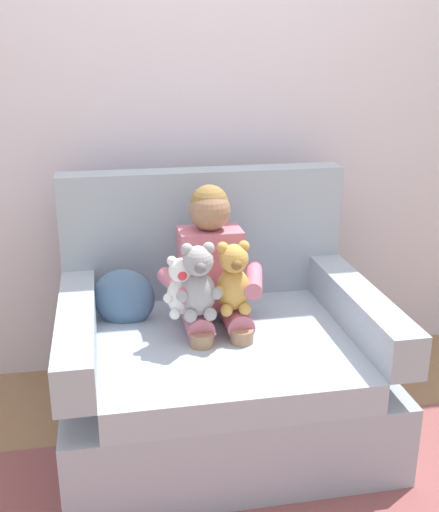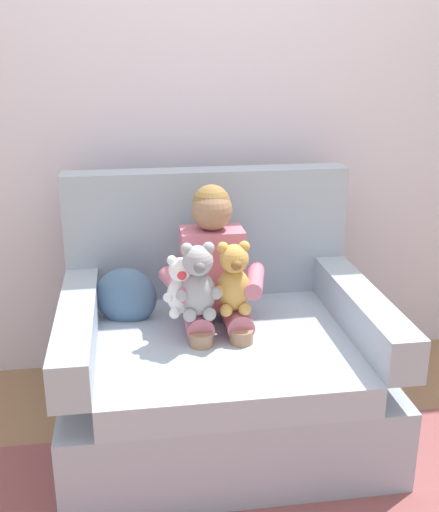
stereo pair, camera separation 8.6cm
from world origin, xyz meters
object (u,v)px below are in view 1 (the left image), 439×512
at_px(throw_pillow, 124,298).
at_px(plush_white, 181,288).
at_px(plush_honey, 234,279).
at_px(plush_grey, 198,283).
at_px(armchair, 219,358).
at_px(seated_child, 213,277).

bearing_deg(throw_pillow, plush_white, -46.52).
relative_size(plush_honey, plush_grey, 0.96).
height_order(plush_white, plush_honey, plush_honey).
bearing_deg(throw_pillow, armchair, -20.82).
bearing_deg(seated_child, plush_grey, -121.09).
bearing_deg(plush_honey, seated_child, 127.78).
bearing_deg(throw_pillow, seated_child, -15.61).
distance_m(plush_honey, throw_pillow, 0.50).
relative_size(armchair, plush_grey, 4.22).
height_order(seated_child, plush_honey, seated_child).
bearing_deg(seated_child, armchair, -72.11).
height_order(armchair, plush_honey, armchair).
xyz_separation_m(armchair, plush_grey, (-0.10, -0.11, 0.40)).
bearing_deg(plush_honey, plush_white, -167.87).
bearing_deg(seated_child, plush_honey, -67.56).
height_order(seated_child, plush_grey, seated_child).
bearing_deg(plush_white, plush_honey, 17.15).
distance_m(plush_white, plush_grey, 0.07).
bearing_deg(armchair, seated_child, 110.09).
xyz_separation_m(plush_grey, throw_pillow, (-0.28, 0.26, -0.15)).
xyz_separation_m(plush_white, plush_grey, (0.06, -0.03, 0.03)).
xyz_separation_m(plush_honey, plush_grey, (-0.14, -0.03, 0.01)).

